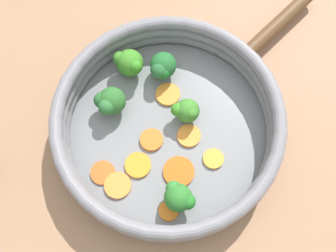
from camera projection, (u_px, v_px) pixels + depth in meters
ground_plane at (168, 132)px, 0.61m from camera, size 4.00×4.00×0.00m
skillet at (168, 131)px, 0.60m from camera, size 0.31×0.31×0.01m
skillet_rim_wall at (168, 123)px, 0.57m from camera, size 0.33×0.33×0.06m
skillet_handle at (276, 26)px, 0.64m from camera, size 0.19×0.05×0.02m
skillet_rivet_left at (252, 85)px, 0.61m from camera, size 0.01×0.01×0.01m
skillet_rivet_right at (213, 52)px, 0.63m from camera, size 0.01×0.01×0.01m
carrot_slice_0 at (169, 211)px, 0.55m from camera, size 0.04×0.04×0.01m
carrot_slice_1 at (151, 139)px, 0.58m from camera, size 0.04×0.04×0.01m
carrot_slice_2 at (168, 94)px, 0.61m from camera, size 0.05×0.05×0.01m
carrot_slice_3 at (138, 165)px, 0.57m from camera, size 0.04×0.04×0.01m
carrot_slice_4 at (118, 185)px, 0.56m from camera, size 0.05×0.05×0.01m
carrot_slice_5 at (179, 172)px, 0.57m from camera, size 0.06×0.06×0.00m
carrot_slice_6 at (103, 174)px, 0.57m from camera, size 0.05×0.05×0.00m
carrot_slice_7 at (189, 136)px, 0.59m from camera, size 0.05×0.05×0.01m
carrot_slice_8 at (213, 159)px, 0.57m from camera, size 0.03×0.03×0.00m
broccoli_floret_0 at (162, 67)px, 0.60m from camera, size 0.05×0.04×0.05m
broccoli_floret_1 at (129, 63)px, 0.60m from camera, size 0.04×0.05×0.05m
broccoli_floret_2 at (179, 197)px, 0.53m from camera, size 0.04×0.05×0.05m
broccoli_floret_3 at (186, 110)px, 0.58m from camera, size 0.04×0.04×0.04m
broccoli_floret_4 at (110, 102)px, 0.58m from camera, size 0.05×0.04×0.05m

